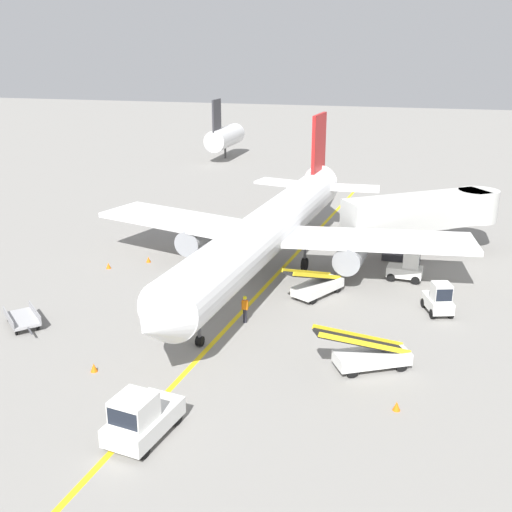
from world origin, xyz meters
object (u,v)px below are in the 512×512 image
(safety_cone_wingtip_left, at_px, (397,406))
(belt_loader_aft_hold, at_px, (317,285))
(airliner, at_px, (270,228))
(safety_cone_tail_area, at_px, (108,266))
(jet_bridge, at_px, (432,211))
(pushback_tug, at_px, (141,418))
(baggage_tug_near_wing, at_px, (407,268))
(baggage_tug_by_cargo_door, at_px, (439,300))
(ground_crew_marshaller, at_px, (245,308))
(safety_cone_nose_left, at_px, (148,259))
(belt_loader_forward_hold, at_px, (370,355))
(safety_cone_nose_right, at_px, (94,368))
(baggage_cart_loaded, at_px, (22,319))
(safety_cone_wingtip_right, at_px, (184,240))

(safety_cone_wingtip_left, bearing_deg, belt_loader_aft_hold, 115.72)
(airliner, height_order, safety_cone_tail_area, airliner)
(jet_bridge, bearing_deg, pushback_tug, -111.61)
(baggage_tug_near_wing, distance_m, belt_loader_aft_hold, 7.17)
(airliner, distance_m, baggage_tug_by_cargo_door, 12.65)
(jet_bridge, relative_size, safety_cone_tail_area, 26.73)
(belt_loader_aft_hold, bearing_deg, ground_crew_marshaller, -122.91)
(safety_cone_nose_left, distance_m, safety_cone_wingtip_left, 24.82)
(pushback_tug, height_order, safety_cone_tail_area, pushback_tug)
(safety_cone_nose_left, bearing_deg, belt_loader_aft_hold, -12.94)
(belt_loader_forward_hold, xyz_separation_m, safety_cone_nose_right, (-13.36, -4.11, -0.56))
(baggage_cart_loaded, bearing_deg, baggage_tug_by_cargo_door, 19.78)
(belt_loader_forward_hold, relative_size, safety_cone_wingtip_left, 11.31)
(belt_loader_aft_hold, bearing_deg, belt_loader_forward_hold, -63.67)
(pushback_tug, bearing_deg, belt_loader_aft_hold, 76.27)
(baggage_tug_by_cargo_door, height_order, safety_cone_nose_left, baggage_tug_by_cargo_door)
(belt_loader_forward_hold, height_order, safety_cone_tail_area, belt_loader_forward_hold)
(baggage_tug_near_wing, height_order, safety_cone_nose_right, baggage_tug_near_wing)
(baggage_tug_near_wing, distance_m, baggage_tug_by_cargo_door, 5.71)
(ground_crew_marshaller, distance_m, safety_cone_tail_area, 13.96)
(baggage_tug_near_wing, bearing_deg, belt_loader_forward_hold, -95.30)
(safety_cone_nose_right, bearing_deg, baggage_tug_near_wing, 50.00)
(belt_loader_aft_hold, height_order, safety_cone_tail_area, belt_loader_aft_hold)
(safety_cone_wingtip_left, distance_m, safety_cone_tail_area, 25.49)
(ground_crew_marshaller, height_order, safety_cone_wingtip_right, ground_crew_marshaller)
(jet_bridge, relative_size, belt_loader_forward_hold, 2.36)
(baggage_cart_loaded, distance_m, safety_cone_wingtip_left, 21.92)
(baggage_tug_near_wing, height_order, belt_loader_forward_hold, belt_loader_forward_hold)
(jet_bridge, height_order, safety_cone_tail_area, jet_bridge)
(ground_crew_marshaller, bearing_deg, baggage_tug_by_cargo_door, 21.82)
(belt_loader_forward_hold, xyz_separation_m, safety_cone_tail_area, (-20.16, 9.80, -0.56))
(safety_cone_nose_right, xyz_separation_m, safety_cone_wingtip_right, (-3.77, 21.26, 0.00))
(jet_bridge, bearing_deg, safety_cone_wingtip_left, -92.59)
(safety_cone_tail_area, bearing_deg, pushback_tug, -57.65)
(pushback_tug, relative_size, safety_cone_wingtip_left, 8.72)
(baggage_tug_near_wing, height_order, baggage_tug_by_cargo_door, same)
(airliner, height_order, jet_bridge, airliner)
(baggage_tug_by_cargo_door, bearing_deg, ground_crew_marshaller, -158.18)
(jet_bridge, xyz_separation_m, belt_loader_aft_hold, (-6.95, -10.92, -2.77))
(pushback_tug, bearing_deg, baggage_cart_loaded, 145.14)
(jet_bridge, xyz_separation_m, belt_loader_forward_hold, (-2.62, -19.68, -2.77))
(baggage_cart_loaded, distance_m, safety_cone_nose_right, 7.70)
(airliner, bearing_deg, ground_crew_marshaller, -85.47)
(safety_cone_nose_left, xyz_separation_m, safety_cone_nose_right, (4.55, -15.98, 0.00))
(jet_bridge, relative_size, safety_cone_wingtip_left, 26.73)
(airliner, xyz_separation_m, safety_cone_tail_area, (-11.80, -2.22, -3.20))
(ground_crew_marshaller, bearing_deg, pushback_tug, -94.08)
(belt_loader_forward_hold, bearing_deg, safety_cone_wingtip_left, -65.83)
(belt_loader_aft_hold, xyz_separation_m, safety_cone_wingtip_left, (5.91, -12.26, -0.56))
(safety_cone_wingtip_left, bearing_deg, belt_loader_forward_hold, 114.17)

